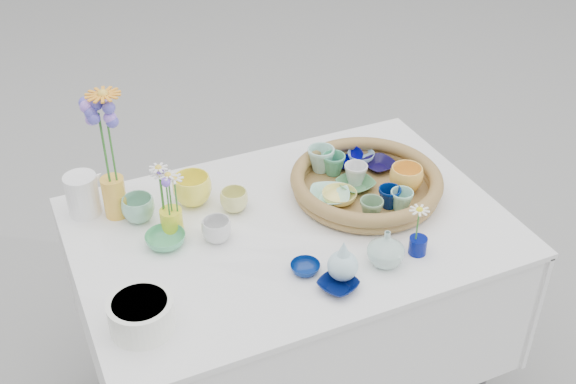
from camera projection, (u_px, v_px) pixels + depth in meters
name	position (u px, v px, depth m)	size (l,w,h in m)	color
wicker_tray	(366.00, 184.00, 2.24)	(0.47, 0.47, 0.08)	brown
tray_ceramic_0	(344.00, 158.00, 2.36)	(0.13, 0.13, 0.04)	#00005C
tray_ceramic_1	(379.00, 165.00, 2.34)	(0.10, 0.10, 0.02)	black
tray_ceramic_2	(406.00, 179.00, 2.23)	(0.10, 0.10, 0.08)	#FFBC4A
tray_ceramic_3	(356.00, 185.00, 2.25)	(0.11, 0.11, 0.03)	#4A8654
tray_ceramic_4	(371.00, 209.00, 2.11)	(0.07, 0.07, 0.07)	#658A64
tray_ceramic_5	(330.00, 196.00, 2.19)	(0.12, 0.12, 0.03)	#9DDFC8
tray_ceramic_6	(321.00, 159.00, 2.32)	(0.09, 0.09, 0.08)	#A5DDCE
tray_ceramic_7	(356.00, 174.00, 2.26)	(0.07, 0.07, 0.07)	silver
tray_ceramic_8	(361.00, 156.00, 2.38)	(0.09, 0.09, 0.03)	#AADBF5
tray_ceramic_9	(389.00, 197.00, 2.16)	(0.07, 0.07, 0.06)	#011754
tray_ceramic_10	(339.00, 197.00, 2.19)	(0.11, 0.11, 0.03)	#FFE975
tray_ceramic_11	(401.00, 201.00, 2.15)	(0.07, 0.07, 0.06)	#9AE1BF
tray_ceramic_12	(334.00, 164.00, 2.30)	(0.08, 0.08, 0.07)	#49A276
loose_ceramic_0	(192.00, 190.00, 2.20)	(0.12, 0.12, 0.09)	#FEF047
loose_ceramic_1	(234.00, 201.00, 2.17)	(0.08, 0.08, 0.07)	#D8D67D
loose_ceramic_2	(166.00, 240.00, 2.04)	(0.12, 0.12, 0.04)	#4AA871
loose_ceramic_3	(217.00, 230.00, 2.05)	(0.09, 0.09, 0.07)	silver
loose_ceramic_4	(305.00, 268.00, 1.95)	(0.08, 0.08, 0.03)	navy
loose_ceramic_5	(138.00, 209.00, 2.13)	(0.10, 0.10, 0.08)	#80BC9F
loose_ceramic_6	(338.00, 285.00, 1.90)	(0.10, 0.10, 0.02)	#040F3F
fluted_bowl	(141.00, 315.00, 1.76)	(0.16, 0.16, 0.08)	white
bud_vase_paleblue	(343.00, 259.00, 1.90)	(0.08, 0.08, 0.13)	#ADD5DE
bud_vase_seafoam	(386.00, 248.00, 1.96)	(0.10, 0.10, 0.11)	#A4C5BA
bud_vase_cobalt	(418.00, 246.00, 2.01)	(0.05, 0.05, 0.05)	#020D64
single_daisy	(418.00, 225.00, 1.97)	(0.06, 0.06, 0.12)	white
tall_vase_yellow	(115.00, 197.00, 2.14)	(0.07, 0.07, 0.13)	gold
gerbera	(110.00, 139.00, 2.02)	(0.11, 0.11, 0.30)	orange
hydrangea	(104.00, 148.00, 2.02)	(0.09, 0.09, 0.31)	#534CBE
white_pitcher	(83.00, 195.00, 2.14)	(0.14, 0.10, 0.13)	white
daisy_cup	(172.00, 220.00, 2.09)	(0.07, 0.07, 0.07)	yellow
daisy_posy	(168.00, 187.00, 2.02)	(0.08, 0.08, 0.16)	white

